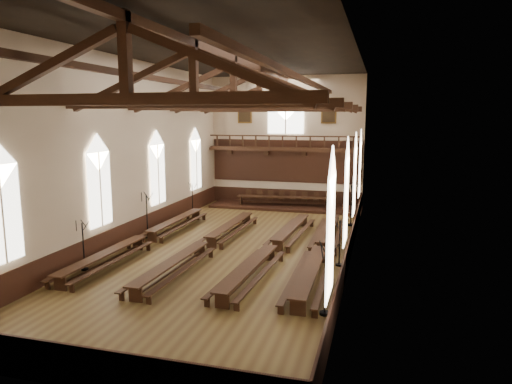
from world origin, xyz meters
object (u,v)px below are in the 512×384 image
(candelabrum_right_near, at_px, (325,293))
(candelabrum_left_mid, at_px, (147,224))
(candelabrum_right_far, at_px, (351,213))
(dais, at_px, (285,207))
(refectory_row_a, at_px, (145,237))
(candelabrum_left_near, at_px, (84,255))
(refectory_row_d, at_px, (321,248))
(refectory_row_c, at_px, (274,246))
(high_table, at_px, (285,198))
(candelabrum_left_far, at_px, (193,205))
(refectory_row_b, at_px, (206,243))
(candelabrum_right_mid, at_px, (339,251))

(candelabrum_right_near, bearing_deg, candelabrum_left_mid, 145.29)
(candelabrum_right_far, bearing_deg, dais, 139.36)
(refectory_row_a, relative_size, candelabrum_left_near, 6.01)
(refectory_row_d, height_order, candelabrum_left_near, candelabrum_left_near)
(refectory_row_c, distance_m, candelabrum_right_near, 7.01)
(candelabrum_left_mid, bearing_deg, high_table, 60.78)
(refectory_row_c, relative_size, candelabrum_right_near, 5.29)
(refectory_row_d, relative_size, candelabrum_left_near, 6.11)
(candelabrum_left_mid, bearing_deg, candelabrum_left_near, -90.00)
(refectory_row_c, xyz_separation_m, candelabrum_left_far, (-7.81, 8.04, 0.19))
(refectory_row_a, bearing_deg, candelabrum_left_mid, 114.67)
(refectory_row_b, bearing_deg, candelabrum_right_near, -40.80)
(refectory_row_c, distance_m, candelabrum_left_far, 11.21)
(refectory_row_b, xyz_separation_m, candelabrum_left_mid, (-4.31, 1.83, 0.30))
(candelabrum_left_mid, height_order, candelabrum_right_mid, candelabrum_left_mid)
(refectory_row_a, relative_size, candelabrum_right_far, 5.05)
(refectory_row_a, height_order, candelabrum_left_near, candelabrum_left_near)
(candelabrum_right_far, bearing_deg, candelabrum_left_mid, -151.26)
(refectory_row_b, distance_m, candelabrum_left_mid, 4.69)
(refectory_row_c, distance_m, candelabrum_left_mid, 7.96)
(refectory_row_c, distance_m, high_table, 12.21)
(candelabrum_left_near, xyz_separation_m, candelabrum_left_far, (0.00, 12.37, -0.01))
(refectory_row_c, xyz_separation_m, refectory_row_d, (2.32, 0.25, 0.02))
(dais, bearing_deg, refectory_row_c, -81.00)
(refectory_row_a, height_order, dais, refectory_row_a)
(dais, xyz_separation_m, high_table, (0.00, -0.00, 0.68))
(high_table, bearing_deg, refectory_row_b, -97.33)
(refectory_row_d, height_order, candelabrum_left_mid, candelabrum_left_mid)
(refectory_row_b, bearing_deg, candelabrum_left_far, 117.28)
(candelabrum_left_far, bearing_deg, refectory_row_c, -45.83)
(refectory_row_d, distance_m, candelabrum_right_far, 7.42)
(refectory_row_a, distance_m, candelabrum_right_near, 12.04)
(candelabrum_left_mid, bearing_deg, candelabrum_right_near, -34.71)
(high_table, bearing_deg, candelabrum_right_far, -40.64)
(candelabrum_right_mid, bearing_deg, candelabrum_right_near, -90.00)
(refectory_row_b, height_order, refectory_row_c, refectory_row_c)
(candelabrum_right_far, bearing_deg, refectory_row_c, -113.41)
(high_table, bearing_deg, candelabrum_left_mid, -119.22)
(refectory_row_c, relative_size, candelabrum_left_mid, 5.25)
(refectory_row_d, xyz_separation_m, candelabrum_left_mid, (-10.13, 1.26, 0.28))
(refectory_row_b, height_order, candelabrum_right_near, candelabrum_right_near)
(refectory_row_c, bearing_deg, refectory_row_d, 6.20)
(high_table, xyz_separation_m, candelabrum_right_near, (5.20, -18.24, 0.03))
(dais, bearing_deg, refectory_row_d, -70.31)
(candelabrum_left_near, xyz_separation_m, candelabrum_right_mid, (11.10, 3.70, -0.01))
(candelabrum_left_far, bearing_deg, candelabrum_right_near, -52.03)
(refectory_row_c, distance_m, candelabrum_right_mid, 3.35)
(high_table, relative_size, candelabrum_left_mid, 2.79)
(refectory_row_d, bearing_deg, refectory_row_b, -174.41)
(candelabrum_left_far, bearing_deg, candelabrum_left_mid, -90.00)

